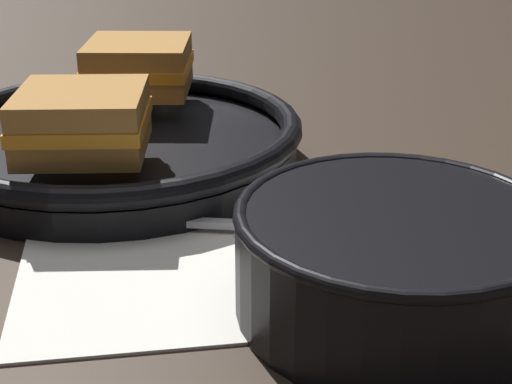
% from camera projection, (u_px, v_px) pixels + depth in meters
% --- Properties ---
extents(ground_plane, '(4.00, 4.00, 0.00)m').
position_uv_depth(ground_plane, '(287.00, 258.00, 0.51)').
color(ground_plane, '#382B21').
extents(napkin, '(0.29, 0.25, 0.00)m').
position_uv_depth(napkin, '(227.00, 245.00, 0.53)').
color(napkin, white).
rests_on(napkin, ground_plane).
extents(soup_bowl, '(0.18, 0.18, 0.07)m').
position_uv_depth(soup_bowl, '(394.00, 254.00, 0.44)').
color(soup_bowl, black).
rests_on(soup_bowl, ground_plane).
extents(spoon, '(0.17, 0.05, 0.01)m').
position_uv_depth(spoon, '(295.00, 227.00, 0.54)').
color(spoon, silver).
rests_on(spoon, napkin).
extents(skillet, '(0.31, 0.31, 0.04)m').
position_uv_depth(skillet, '(117.00, 141.00, 0.66)').
color(skillet, black).
rests_on(skillet, ground_plane).
extents(sandwich_near_left, '(0.10, 0.10, 0.05)m').
position_uv_depth(sandwich_near_left, '(82.00, 121.00, 0.57)').
color(sandwich_near_left, '#B27A38').
rests_on(sandwich_near_left, skillet).
extents(sandwich_near_right, '(0.10, 0.10, 0.05)m').
position_uv_depth(sandwich_near_right, '(139.00, 66.00, 0.72)').
color(sandwich_near_right, '#B27A38').
rests_on(sandwich_near_right, skillet).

